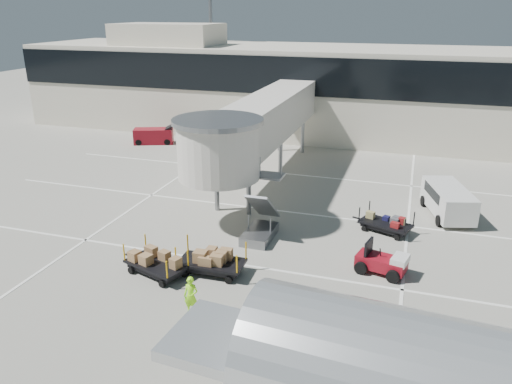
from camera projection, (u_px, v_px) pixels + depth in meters
ground at (255, 291)px, 21.41m from camera, size 140.00×140.00×0.00m
lane_markings at (293, 210)px, 29.93m from camera, size 40.00×30.00×0.02m
terminal at (350, 91)px, 46.80m from camera, size 64.00×12.11×15.20m
jet_bridge at (255, 126)px, 32.01m from camera, size 5.70×20.40×6.03m
baggage_tug at (383, 262)px, 22.70m from camera, size 2.44×1.87×1.48m
suitcase_cart at (386, 224)px, 26.90m from camera, size 3.36×2.20×1.30m
box_cart_near at (211, 261)px, 22.71m from camera, size 3.72×1.60×1.45m
box_cart_far at (157, 265)px, 22.52m from camera, size 3.60×2.26×1.39m
ground_worker at (191, 296)px, 19.56m from camera, size 0.60×0.40×1.62m
minivan at (447, 198)px, 28.92m from camera, size 3.04×4.88×1.72m
belt_loader at (154, 136)px, 44.44m from camera, size 3.88×2.57×1.76m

